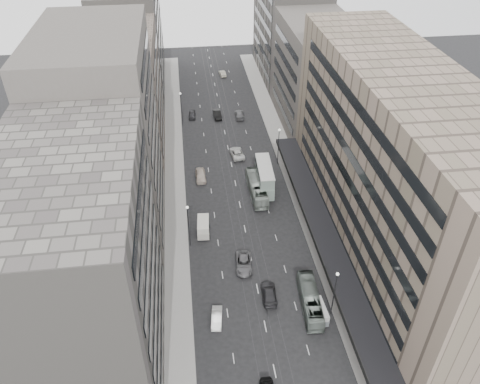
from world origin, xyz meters
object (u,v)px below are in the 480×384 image
bus_near (310,300)px  vw_microbus (319,312)px  bus_far (257,188)px  panel_van (203,227)px  double_decker (264,177)px  sedan_1 (217,318)px  sedan_2 (244,263)px

bus_near → vw_microbus: 2.20m
bus_far → panel_van: size_ratio=2.51×
double_decker → vw_microbus: (2.37, -31.82, -1.61)m
double_decker → panel_van: (-12.63, -11.73, -1.33)m
double_decker → panel_van: size_ratio=2.17×
panel_van → sedan_1: panel_van is taller
panel_van → sedan_1: size_ratio=1.11×
bus_far → sedan_2: bus_far is taller
sedan_1 → bus_far: bearing=78.0°
bus_near → sedan_2: size_ratio=1.85×
vw_microbus → sedan_2: vw_microbus is taller
bus_near → bus_far: bearing=-78.9°
sedan_1 → sedan_2: bearing=70.2°
bus_near → panel_van: bearing=-47.4°
bus_far → double_decker: 2.72m
bus_near → double_decker: bearing=-82.6°
vw_microbus → panel_van: bearing=124.0°
double_decker → bus_far: bearing=-133.4°
sedan_2 → panel_van: bearing=128.7°
bus_far → panel_van: 14.83m
sedan_1 → vw_microbus: bearing=2.8°
bus_far → sedan_2: 19.57m
vw_microbus → sedan_1: 14.43m
bus_near → panel_van: (-14.24, 18.03, 0.11)m
bus_far → vw_microbus: 30.43m
bus_near → sedan_2: 12.49m
vw_microbus → sedan_1: (-14.37, 1.19, -0.57)m
double_decker → vw_microbus: size_ratio=2.32×
bus_far → double_decker: size_ratio=1.16×
bus_far → sedan_1: bearing=69.6°
vw_microbus → panel_van: panel_van is taller
panel_van → sedan_1: bearing=-84.0°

